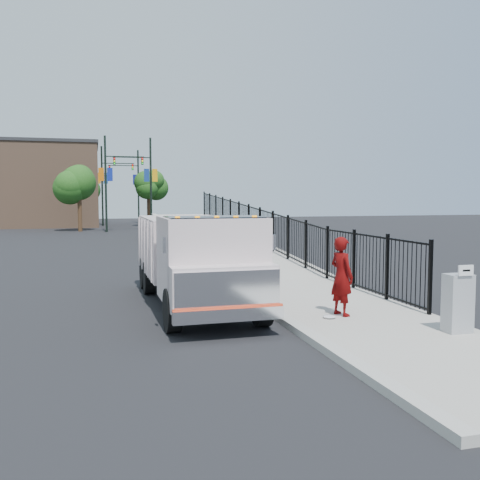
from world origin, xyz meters
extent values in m
plane|color=black|center=(0.00, 0.00, 0.00)|extent=(120.00, 120.00, 0.00)
cube|color=#9E998E|center=(1.93, -2.00, 0.06)|extent=(3.55, 12.00, 0.12)
cube|color=#ADAAA3|center=(0.00, -2.00, 0.08)|extent=(0.30, 12.00, 0.16)
cube|color=#9E998E|center=(2.12, 16.00, 0.00)|extent=(3.95, 24.06, 3.19)
cube|color=black|center=(3.55, 12.00, 0.90)|extent=(0.10, 28.00, 1.80)
cube|color=black|center=(-1.69, 1.37, 0.54)|extent=(1.05, 6.74, 0.22)
cube|color=silver|center=(-1.67, -0.90, 1.53)|extent=(2.35, 2.20, 1.98)
cube|color=silver|center=(-1.66, -2.14, 1.04)|extent=(2.33, 0.71, 0.99)
cube|color=silver|center=(-1.66, -2.51, 1.04)|extent=(2.28, 0.10, 0.84)
cube|color=silver|center=(-1.66, -2.59, 0.54)|extent=(2.38, 0.20, 0.28)
cube|color=red|center=(-1.66, -2.59, 0.69)|extent=(2.38, 0.07, 0.06)
cube|color=black|center=(-1.67, -1.15, 2.13)|extent=(2.19, 1.31, 0.84)
cube|color=silver|center=(-1.71, 2.66, 1.53)|extent=(2.41, 4.18, 1.68)
cube|color=silver|center=(-2.90, -1.90, 1.98)|extent=(0.06, 0.06, 0.35)
cube|color=silver|center=(-0.43, -1.88, 1.98)|extent=(0.06, 0.06, 0.35)
cube|color=orange|center=(-2.56, -1.51, 2.54)|extent=(0.10, 0.08, 0.06)
cube|color=orange|center=(-2.11, -1.50, 2.54)|extent=(0.10, 0.08, 0.06)
cube|color=orange|center=(-1.67, -1.50, 2.54)|extent=(0.10, 0.08, 0.06)
cube|color=orange|center=(-1.22, -1.49, 2.54)|extent=(0.10, 0.08, 0.06)
cube|color=orange|center=(-0.78, -1.49, 2.54)|extent=(0.10, 0.08, 0.06)
cylinder|color=black|center=(-2.71, -1.61, 0.49)|extent=(0.33, 0.99, 0.99)
cylinder|color=black|center=(-0.63, -1.59, 0.49)|extent=(0.33, 0.99, 0.99)
cylinder|color=black|center=(-2.75, 3.24, 0.49)|extent=(0.33, 0.99, 0.99)
cylinder|color=black|center=(-0.67, 3.26, 0.49)|extent=(0.33, 0.99, 0.99)
cylinder|color=black|center=(-2.76, 4.33, 0.49)|extent=(0.33, 0.99, 0.99)
cylinder|color=black|center=(-0.68, 4.35, 0.49)|extent=(0.33, 0.99, 0.99)
imported|color=#530505|center=(1.43, -1.49, 1.08)|extent=(0.63, 0.80, 1.92)
cube|color=gray|center=(3.10, -3.63, 0.75)|extent=(0.55, 0.40, 1.25)
cube|color=white|center=(3.10, -3.85, 1.48)|extent=(0.35, 0.04, 0.22)
ellipsoid|color=silver|center=(1.02, -1.72, 0.16)|extent=(0.31, 0.31, 0.08)
cylinder|color=black|center=(-3.42, 32.84, 4.00)|extent=(0.18, 0.18, 8.00)
cube|color=black|center=(-1.82, 32.84, 6.30)|extent=(3.20, 0.08, 0.08)
cube|color=black|center=(-0.38, 32.84, 5.95)|extent=(0.18, 0.22, 0.60)
cube|color=navy|center=(-3.07, 32.84, 4.80)|extent=(0.45, 0.04, 1.10)
cube|color=#CA6008|center=(-3.77, 32.84, 4.80)|extent=(0.45, 0.04, 1.10)
cylinder|color=black|center=(0.37, 33.50, 4.00)|extent=(0.18, 0.18, 8.00)
cube|color=black|center=(-1.23, 33.50, 6.30)|extent=(3.20, 0.08, 0.08)
cube|color=black|center=(-2.67, 33.50, 5.95)|extent=(0.18, 0.22, 0.60)
cube|color=orange|center=(0.72, 33.50, 4.80)|extent=(0.45, 0.04, 1.10)
cube|color=navy|center=(0.02, 33.50, 4.80)|extent=(0.45, 0.04, 1.10)
cylinder|color=black|center=(-3.59, 42.57, 4.00)|extent=(0.18, 0.18, 8.00)
cube|color=black|center=(-1.99, 42.57, 6.30)|extent=(3.20, 0.08, 0.08)
cube|color=black|center=(-0.55, 42.57, 5.95)|extent=(0.18, 0.22, 0.60)
cube|color=#205AA2|center=(-3.24, 42.57, 4.80)|extent=(0.45, 0.04, 1.10)
cube|color=orange|center=(-3.94, 42.57, 4.80)|extent=(0.45, 0.04, 1.10)
cylinder|color=black|center=(0.30, 46.43, 4.00)|extent=(0.18, 0.18, 8.00)
cube|color=black|center=(-1.30, 46.43, 6.30)|extent=(3.20, 0.08, 0.08)
cube|color=black|center=(-2.74, 46.43, 5.95)|extent=(0.18, 0.22, 0.60)
cube|color=#ED9C05|center=(0.65, 46.43, 4.80)|extent=(0.45, 0.04, 1.10)
cube|color=navy|center=(-0.05, 46.43, 4.80)|extent=(0.45, 0.04, 1.10)
cylinder|color=#382314|center=(-5.58, 34.12, 1.60)|extent=(0.36, 0.36, 3.20)
sphere|color=#194714|center=(-5.58, 34.12, 4.00)|extent=(3.08, 3.08, 3.08)
cylinder|color=#382314|center=(0.85, 40.70, 1.60)|extent=(0.36, 0.36, 3.20)
sphere|color=#194714|center=(0.85, 40.70, 4.00)|extent=(2.31, 2.31, 2.31)
cylinder|color=#382314|center=(-5.37, 46.81, 1.60)|extent=(0.36, 0.36, 3.20)
sphere|color=#194714|center=(-5.37, 46.81, 4.00)|extent=(3.02, 3.02, 3.02)
cube|color=#8C664C|center=(-9.00, 44.00, 4.00)|extent=(10.00, 10.00, 8.00)
camera|label=1|loc=(-4.30, -13.24, 3.02)|focal=40.00mm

